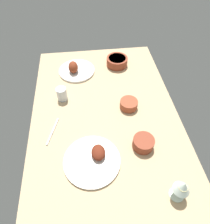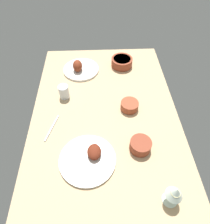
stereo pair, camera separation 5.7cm
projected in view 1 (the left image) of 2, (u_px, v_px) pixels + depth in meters
The scene contains 9 objects.
dining_table at pixel (105, 116), 124.44cm from camera, with size 140.00×90.00×4.00cm, color tan.
plate_center_main at pixel (93, 159), 101.95cm from camera, with size 29.32×29.32×6.61cm.
plate_near_viewer at pixel (76, 70), 147.14cm from camera, with size 26.55×26.55×9.62cm.
bowl_pasta at pixel (117, 61), 151.64cm from camera, with size 15.87×15.87×6.49cm.
bowl_onions at pixel (129, 104), 124.40cm from camera, with size 11.09×11.09×5.25cm.
bowl_cream at pixel (143, 143), 106.04cm from camera, with size 11.47×11.47×6.10cm.
wine_glass at pixel (183, 187), 84.43cm from camera, with size 7.60×7.60×14.00cm.
water_tumbler at pixel (62, 94), 127.73cm from camera, with size 6.59×6.59×9.06cm, color silver.
fork_loose at pixel (53, 131), 114.29cm from camera, with size 18.68×0.90×0.80cm, color silver.
Camera 1 is at (-76.84, 9.20, 99.49)cm, focal length 31.80 mm.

